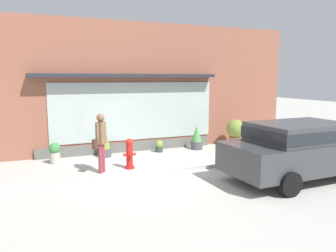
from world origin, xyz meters
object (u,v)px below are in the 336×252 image
object	(u,v)px
pedestrian_with_handbag	(101,139)
potted_plant_doorstep	(197,138)
potted_plant_low_front	(236,131)
potted_plant_by_entrance	(55,152)
potted_plant_window_left	(159,146)
potted_plant_near_hydrant	(104,142)
fire_hydrant	(130,153)
parked_car_dark_gray	(303,147)

from	to	relation	value
pedestrian_with_handbag	potted_plant_doorstep	size ratio (longest dim) A/B	1.87
pedestrian_with_handbag	potted_plant_low_front	xyz separation A→B (m)	(5.89, 1.80, -0.41)
potted_plant_doorstep	potted_plant_by_entrance	xyz separation A→B (m)	(-5.31, -0.21, -0.07)
potted_plant_by_entrance	potted_plant_low_front	world-z (taller)	potted_plant_low_front
potted_plant_window_left	potted_plant_near_hydrant	bearing A→B (deg)	179.54
fire_hydrant	potted_plant_window_left	distance (m)	2.47
fire_hydrant	potted_plant_window_left	size ratio (longest dim) A/B	2.11
pedestrian_with_handbag	potted_plant_doorstep	xyz separation A→B (m)	(4.12, 1.84, -0.57)
fire_hydrant	pedestrian_with_handbag	distance (m)	1.06
pedestrian_with_handbag	potted_plant_by_entrance	world-z (taller)	pedestrian_with_handbag
potted_plant_doorstep	potted_plant_low_front	distance (m)	1.78
potted_plant_by_entrance	potted_plant_near_hydrant	bearing A→B (deg)	10.74
potted_plant_window_left	parked_car_dark_gray	bearing A→B (deg)	-61.95
pedestrian_with_handbag	potted_plant_near_hydrant	bearing A→B (deg)	-152.99
pedestrian_with_handbag	potted_plant_by_entrance	size ratio (longest dim) A/B	2.51
potted_plant_window_left	potted_plant_by_entrance	distance (m)	3.78
fire_hydrant	pedestrian_with_handbag	xyz separation A→B (m)	(-0.90, -0.14, 0.54)
parked_car_dark_gray	potted_plant_near_hydrant	size ratio (longest dim) A/B	4.05
fire_hydrant	potted_plant_near_hydrant	world-z (taller)	potted_plant_near_hydrant
fire_hydrant	potted_plant_by_entrance	world-z (taller)	fire_hydrant
potted_plant_window_left	potted_plant_low_front	bearing A→B (deg)	-2.42
fire_hydrant	potted_plant_near_hydrant	size ratio (longest dim) A/B	0.82
potted_plant_doorstep	potted_plant_low_front	world-z (taller)	potted_plant_low_front
pedestrian_with_handbag	potted_plant_doorstep	distance (m)	4.55
fire_hydrant	potted_plant_doorstep	xyz separation A→B (m)	(3.21, 1.70, -0.03)
parked_car_dark_gray	pedestrian_with_handbag	bearing A→B (deg)	150.33
parked_car_dark_gray	potted_plant_near_hydrant	world-z (taller)	parked_car_dark_gray
pedestrian_with_handbag	fire_hydrant	bearing A→B (deg)	140.27
potted_plant_doorstep	potted_plant_by_entrance	size ratio (longest dim) A/B	1.34
pedestrian_with_handbag	parked_car_dark_gray	bearing A→B (deg)	103.24
potted_plant_window_left	potted_plant_by_entrance	bearing A→B (deg)	-175.38
fire_hydrant	potted_plant_near_hydrant	bearing A→B (deg)	102.51
potted_plant_near_hydrant	parked_car_dark_gray	bearing A→B (deg)	-45.68
potted_plant_window_left	potted_plant_by_entrance	size ratio (longest dim) A/B	0.64
potted_plant_by_entrance	potted_plant_low_front	xyz separation A→B (m)	(7.09, 0.16, 0.24)
potted_plant_window_left	potted_plant_near_hydrant	distance (m)	2.10
potted_plant_by_entrance	parked_car_dark_gray	bearing A→B (deg)	-34.77
potted_plant_window_left	potted_plant_near_hydrant	size ratio (longest dim) A/B	0.39
fire_hydrant	potted_plant_window_left	world-z (taller)	fire_hydrant
potted_plant_window_left	fire_hydrant	bearing A→B (deg)	-132.86
potted_plant_by_entrance	pedestrian_with_handbag	bearing A→B (deg)	-53.88
parked_car_dark_gray	potted_plant_by_entrance	distance (m)	7.60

